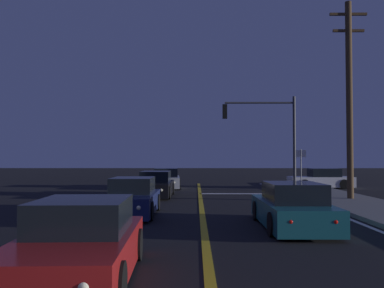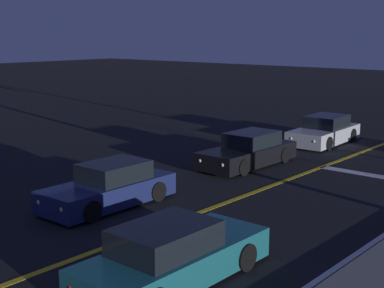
{
  "view_description": "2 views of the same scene",
  "coord_description": "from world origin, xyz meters",
  "px_view_note": "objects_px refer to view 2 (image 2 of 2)",
  "views": [
    {
      "loc": [
        -0.24,
        -3.0,
        2.07
      ],
      "look_at": [
        -0.44,
        19.99,
        2.82
      ],
      "focal_mm": 39.13,
      "sensor_mm": 36.0,
      "label": 1
    },
    {
      "loc": [
        10.22,
        1.17,
        5.24
      ],
      "look_at": [
        -0.42,
        13.55,
        2.0
      ],
      "focal_mm": 52.47,
      "sensor_mm": 36.0,
      "label": 2
    }
  ],
  "objects_px": {
    "car_parked_curb_black": "(248,151)",
    "car_mid_block_navy": "(110,187)",
    "car_far_approaching_silver": "(324,132)",
    "car_distant_tail_teal": "(172,257)"
  },
  "relations": [
    {
      "from": "car_parked_curb_black",
      "to": "car_mid_block_navy",
      "type": "height_order",
      "value": "same"
    },
    {
      "from": "car_far_approaching_silver",
      "to": "car_mid_block_navy",
      "type": "height_order",
      "value": "same"
    },
    {
      "from": "car_far_approaching_silver",
      "to": "car_mid_block_navy",
      "type": "xyz_separation_m",
      "value": [
        -0.29,
        -13.34,
        -0.0
      ]
    },
    {
      "from": "car_distant_tail_teal",
      "to": "car_mid_block_navy",
      "type": "height_order",
      "value": "same"
    },
    {
      "from": "car_distant_tail_teal",
      "to": "car_mid_block_navy",
      "type": "relative_size",
      "value": 1.08
    },
    {
      "from": "car_far_approaching_silver",
      "to": "car_parked_curb_black",
      "type": "height_order",
      "value": "same"
    },
    {
      "from": "car_far_approaching_silver",
      "to": "car_parked_curb_black",
      "type": "bearing_deg",
      "value": 85.91
    },
    {
      "from": "car_far_approaching_silver",
      "to": "car_distant_tail_teal",
      "type": "bearing_deg",
      "value": 103.98
    },
    {
      "from": "car_parked_curb_black",
      "to": "car_mid_block_navy",
      "type": "relative_size",
      "value": 1.07
    },
    {
      "from": "car_parked_curb_black",
      "to": "car_mid_block_navy",
      "type": "distance_m",
      "value": 7.19
    }
  ]
}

